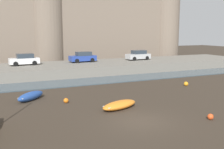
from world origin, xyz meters
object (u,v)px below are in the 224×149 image
(car_quay_east, at_px, (24,60))
(car_quay_centre_west, at_px, (138,55))
(rowboat_foreground_right, at_px, (119,105))
(mooring_buoy_near_channel, at_px, (186,84))
(car_quay_centre_east, at_px, (83,57))
(rowboat_near_channel_left, at_px, (31,96))
(mooring_buoy_off_centre, at_px, (210,117))
(mooring_buoy_mid_mud, at_px, (66,101))

(car_quay_east, bearing_deg, car_quay_centre_west, -1.29)
(rowboat_foreground_right, distance_m, mooring_buoy_near_channel, 11.91)
(mooring_buoy_near_channel, xyz_separation_m, car_quay_centre_east, (-7.19, 15.84, 1.95))
(rowboat_foreground_right, bearing_deg, rowboat_near_channel_left, 137.42)
(car_quay_centre_east, bearing_deg, car_quay_east, -178.48)
(rowboat_near_channel_left, height_order, mooring_buoy_near_channel, rowboat_near_channel_left)
(rowboat_near_channel_left, height_order, car_quay_centre_west, car_quay_centre_west)
(rowboat_near_channel_left, bearing_deg, mooring_buoy_near_channel, -2.19)
(car_quay_centre_west, bearing_deg, mooring_buoy_off_centre, -108.53)
(rowboat_foreground_right, bearing_deg, car_quay_east, 104.04)
(car_quay_centre_east, bearing_deg, rowboat_near_channel_left, -122.75)
(car_quay_centre_east, height_order, car_quay_east, same)
(car_quay_east, bearing_deg, mooring_buoy_mid_mud, -84.48)
(mooring_buoy_off_centre, bearing_deg, rowboat_near_channel_left, 135.69)
(rowboat_foreground_right, height_order, mooring_buoy_mid_mud, rowboat_foreground_right)
(mooring_buoy_near_channel, bearing_deg, car_quay_east, 135.63)
(rowboat_near_channel_left, height_order, mooring_buoy_off_centre, rowboat_near_channel_left)
(rowboat_foreground_right, height_order, car_quay_centre_east, car_quay_centre_east)
(mooring_buoy_near_channel, xyz_separation_m, mooring_buoy_off_centre, (-6.09, -9.97, -0.04))
(mooring_buoy_off_centre, bearing_deg, car_quay_east, 111.10)
(rowboat_foreground_right, distance_m, mooring_buoy_off_centre, 6.84)
(car_quay_centre_east, height_order, car_quay_centre_west, same)
(mooring_buoy_off_centre, xyz_separation_m, car_quay_centre_west, (8.44, 25.17, 1.99))
(mooring_buoy_mid_mud, height_order, mooring_buoy_off_centre, mooring_buoy_mid_mud)
(rowboat_near_channel_left, xyz_separation_m, mooring_buoy_near_channel, (16.97, -0.65, -0.15))
(rowboat_foreground_right, distance_m, mooring_buoy_mid_mud, 4.91)
(mooring_buoy_off_centre, height_order, car_quay_east, car_quay_east)
(mooring_buoy_near_channel, bearing_deg, rowboat_foreground_right, -155.11)
(rowboat_near_channel_left, distance_m, mooring_buoy_near_channel, 16.98)
(rowboat_near_channel_left, distance_m, mooring_buoy_off_centre, 15.20)
(mooring_buoy_off_centre, distance_m, car_quay_east, 27.49)
(car_quay_centre_west, bearing_deg, rowboat_near_channel_left, -143.01)
(rowboat_foreground_right, distance_m, car_quay_east, 21.34)
(mooring_buoy_off_centre, relative_size, car_quay_centre_west, 0.10)
(car_quay_centre_west, bearing_deg, car_quay_east, 178.71)
(mooring_buoy_mid_mud, xyz_separation_m, car_quay_centre_west, (16.65, 16.77, 1.98))
(rowboat_near_channel_left, distance_m, car_quay_east, 15.10)
(rowboat_near_channel_left, bearing_deg, car_quay_east, 86.15)
(rowboat_near_channel_left, relative_size, car_quay_centre_east, 0.71)
(mooring_buoy_mid_mud, bearing_deg, mooring_buoy_near_channel, 6.25)
(mooring_buoy_off_centre, bearing_deg, car_quay_centre_west, 71.47)
(mooring_buoy_off_centre, bearing_deg, car_quay_centre_east, 92.45)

